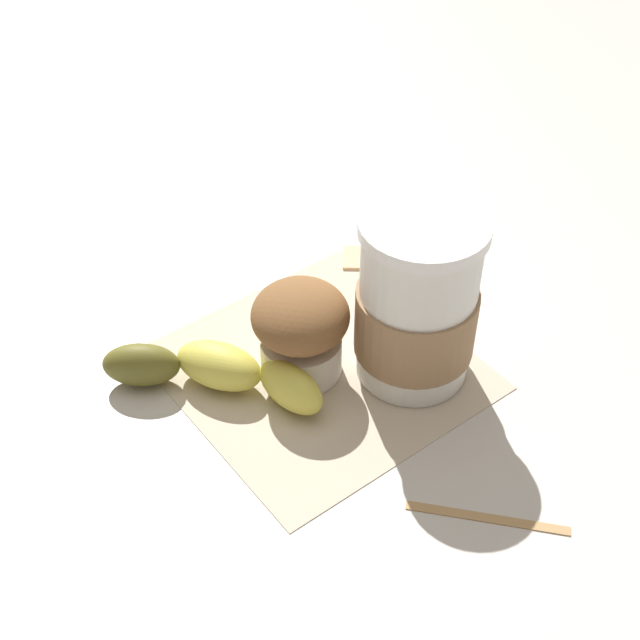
# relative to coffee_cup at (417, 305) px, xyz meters

# --- Properties ---
(ground_plane) EXTENTS (3.00, 3.00, 0.00)m
(ground_plane) POSITION_rel_coffee_cup_xyz_m (0.05, -0.05, -0.07)
(ground_plane) COLOR beige
(paper_napkin) EXTENTS (0.23, 0.23, 0.00)m
(paper_napkin) POSITION_rel_coffee_cup_xyz_m (0.05, -0.05, -0.07)
(paper_napkin) COLOR beige
(paper_napkin) RESTS_ON ground_plane
(coffee_cup) EXTENTS (0.09, 0.09, 0.14)m
(coffee_cup) POSITION_rel_coffee_cup_xyz_m (0.00, 0.00, 0.00)
(coffee_cup) COLOR white
(coffee_cup) RESTS_ON paper_napkin
(muffin) EXTENTS (0.07, 0.07, 0.08)m
(muffin) POSITION_rel_coffee_cup_xyz_m (0.07, -0.06, -0.02)
(muffin) COLOR white
(muffin) RESTS_ON paper_napkin
(banana) EXTENTS (0.12, 0.16, 0.04)m
(banana) POSITION_rel_coffee_cup_xyz_m (0.13, -0.08, -0.05)
(banana) COLOR #D6CC4C
(banana) RESTS_ON paper_napkin
(sugar_packet) EXTENTS (0.06, 0.06, 0.01)m
(sugar_packet) POSITION_rel_coffee_cup_xyz_m (-0.07, -0.12, -0.06)
(sugar_packet) COLOR #E0B27F
(sugar_packet) RESTS_ON ground_plane
(wooden_stirrer) EXTENTS (0.07, 0.09, 0.00)m
(wooden_stirrer) POSITION_rel_coffee_cup_xyz_m (0.06, 0.13, -0.07)
(wooden_stirrer) COLOR tan
(wooden_stirrer) RESTS_ON ground_plane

